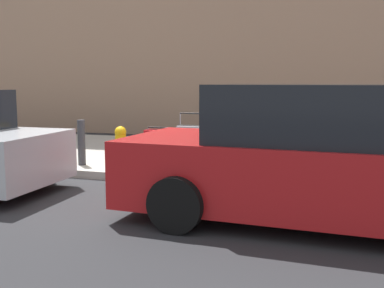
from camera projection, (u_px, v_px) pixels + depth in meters
ground_plane at (130, 182)px, 7.99m from camera, size 40.00×40.00×0.00m
sidewalk_curb at (180, 156)px, 10.34m from camera, size 18.00×5.00×0.14m
suitcase_black_0 at (340, 158)px, 7.60m from camera, size 0.44×0.29×0.70m
suitcase_olive_1 at (308, 153)px, 7.70m from camera, size 0.41×0.29×1.03m
suitcase_maroon_2 at (276, 158)px, 7.88m from camera, size 0.47×0.25×0.88m
suitcase_navy_3 at (245, 157)px, 8.01m from camera, size 0.40×0.21×0.59m
suitcase_teal_4 at (217, 153)px, 8.13m from camera, size 0.39×0.23×0.70m
suitcase_silver_5 at (191, 147)px, 8.37m from camera, size 0.46×0.26×1.00m
suitcase_red_6 at (159, 149)px, 8.44m from camera, size 0.48×0.27×0.74m
fire_hydrant at (121, 145)px, 8.71m from camera, size 0.39×0.21×0.72m
bollard_post at (82, 143)px, 8.78m from camera, size 0.14×0.14×0.83m
parked_car_red_0 at (323, 159)px, 5.60m from camera, size 4.83×2.27×1.64m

